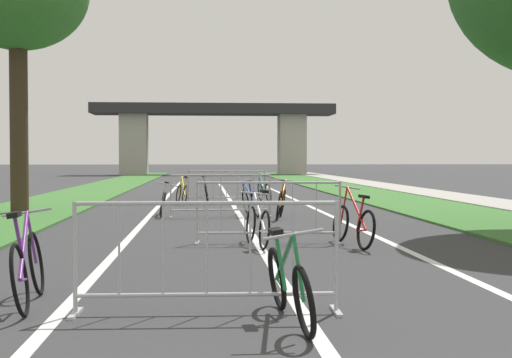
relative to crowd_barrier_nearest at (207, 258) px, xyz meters
The scene contains 21 objects.
grass_verge_left 24.39m from the crowd_barrier_nearest, 101.13° to the left, with size 3.01×70.67×0.05m, color #386B2D.
grass_verge_right 24.80m from the crowd_barrier_nearest, 74.83° to the left, with size 3.01×70.67×0.05m, color #386B2D.
sidewalk_path_right 25.57m from the crowd_barrier_nearest, 69.42° to the left, with size 1.99×70.67×0.08m, color #9E9B93.
lane_stripe_center 15.50m from the crowd_barrier_nearest, 86.70° to the left, with size 0.14×40.89×0.01m, color silver.
lane_stripe_right_lane 15.79m from the crowd_barrier_nearest, 78.52° to the left, with size 0.14×40.89×0.01m, color silver.
lane_stripe_left_lane 15.53m from the crowd_barrier_nearest, 95.03° to the left, with size 0.14×40.89×0.01m, color silver.
overpass_bridge 53.56m from the crowd_barrier_nearest, 89.05° to the left, with size 20.43×3.73×5.98m.
crowd_barrier_nearest is the anchor object (origin of this frame).
crowd_barrier_second 5.40m from the crowd_barrier_nearest, 78.51° to the left, with size 2.50×0.56×1.05m.
crowd_barrier_third 10.58m from the crowd_barrier_nearest, 87.84° to the left, with size 2.50×0.56×1.05m.
crowd_barrier_fourth 15.88m from the crowd_barrier_nearest, 87.41° to the left, with size 2.48×0.45×1.05m.
bicycle_blue_0 10.99m from the crowd_barrier_nearest, 84.02° to the left, with size 0.60×1.65×0.91m.
bicycle_black_1 16.36m from the crowd_barrier_nearest, 89.74° to the left, with size 0.47×1.62×0.90m.
bicycle_yellow_2 15.54m from the crowd_barrier_nearest, 92.53° to the left, with size 0.50×1.59×0.90m.
bicycle_purple_3 1.82m from the crowd_barrier_nearest, 163.98° to the left, with size 0.52×1.72×0.95m.
bicycle_teal_4 16.34m from the crowd_barrier_nearest, 83.12° to the left, with size 0.59×1.71×0.92m.
bicycle_orange_5 10.20m from the crowd_barrier_nearest, 79.71° to the left, with size 0.68×1.69×0.96m.
bicycle_white_6 4.99m from the crowd_barrier_nearest, 80.09° to the left, with size 0.48×1.63×0.94m.
bicycle_green_7 0.85m from the crowd_barrier_nearest, 31.03° to the right, with size 0.50×1.70×0.89m.
bicycle_silver_8 11.16m from the crowd_barrier_nearest, 95.26° to the left, with size 0.54×1.60×0.87m.
bicycle_red_9 5.37m from the crowd_barrier_nearest, 63.24° to the left, with size 0.46×1.72×1.00m.
Camera 1 is at (-0.93, -1.50, 1.45)m, focal length 49.26 mm.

